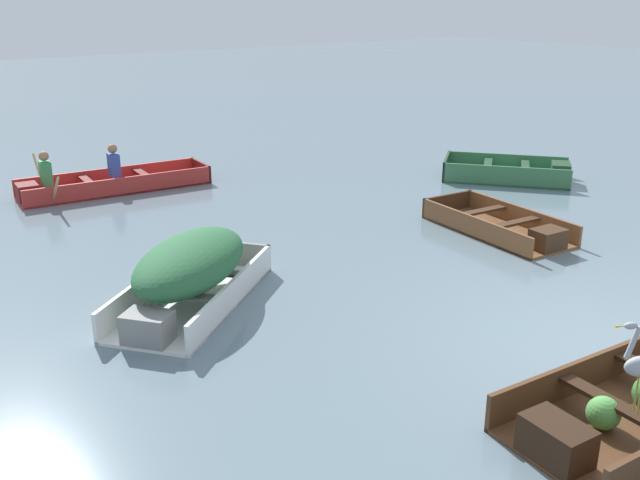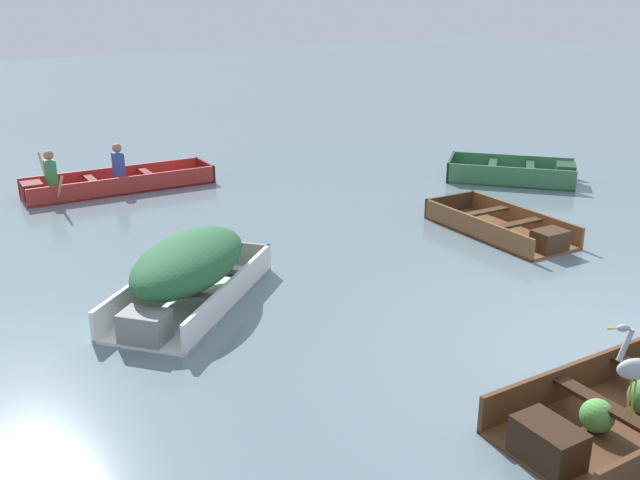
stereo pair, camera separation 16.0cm
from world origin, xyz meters
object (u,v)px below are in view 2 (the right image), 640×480
at_px(heron_on_dinghy, 635,366).
at_px(dinghy_dark_varnish_foreground, 628,413).
at_px(skiff_wooden_brown_mid_moored, 505,228).
at_px(skiff_green_far_moored, 518,174).
at_px(rowboat_red_with_crew, 109,182).
at_px(skiff_white_outer_moored, 189,268).

bearing_deg(heron_on_dinghy, dinghy_dark_varnish_foreground, 26.95).
height_order(skiff_wooden_brown_mid_moored, skiff_green_far_moored, skiff_green_far_moored).
bearing_deg(dinghy_dark_varnish_foreground, rowboat_red_with_crew, 95.20).
relative_size(dinghy_dark_varnish_foreground, skiff_white_outer_moored, 1.00).
bearing_deg(dinghy_dark_varnish_foreground, heron_on_dinghy, -153.05).
relative_size(skiff_green_far_moored, heron_on_dinghy, 3.21).
bearing_deg(skiff_wooden_brown_mid_moored, skiff_green_far_moored, 36.70).
bearing_deg(skiff_white_outer_moored, dinghy_dark_varnish_foreground, -67.01).
bearing_deg(skiff_green_far_moored, skiff_wooden_brown_mid_moored, -143.30).
xyz_separation_m(skiff_green_far_moored, heron_on_dinghy, (-6.54, -6.55, 0.70)).
relative_size(skiff_white_outer_moored, rowboat_red_with_crew, 0.75).
bearing_deg(dinghy_dark_varnish_foreground, skiff_wooden_brown_mid_moored, 52.33).
height_order(skiff_green_far_moored, skiff_white_outer_moored, skiff_white_outer_moored).
relative_size(skiff_wooden_brown_mid_moored, heron_on_dinghy, 3.00).
bearing_deg(dinghy_dark_varnish_foreground, skiff_green_far_moored, 45.98).
xyz_separation_m(dinghy_dark_varnish_foreground, skiff_green_far_moored, (6.12, 6.34, 0.01)).
bearing_deg(skiff_white_outer_moored, rowboat_red_with_crew, 79.76).
xyz_separation_m(dinghy_dark_varnish_foreground, rowboat_red_with_crew, (-0.95, 10.42, 0.04)).
bearing_deg(heron_on_dinghy, skiff_wooden_brown_mid_moored, 50.31).
relative_size(dinghy_dark_varnish_foreground, rowboat_red_with_crew, 0.76).
distance_m(dinghy_dark_varnish_foreground, skiff_wooden_brown_mid_moored, 5.28).
distance_m(skiff_wooden_brown_mid_moored, heron_on_dinghy, 5.75).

